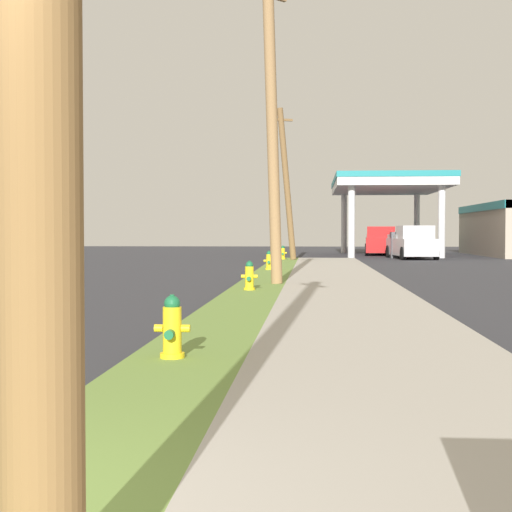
{
  "coord_description": "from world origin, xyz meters",
  "views": [
    {
      "loc": [
        2.18,
        -3.3,
        1.6
      ],
      "look_at": [
        0.64,
        17.19,
        0.94
      ],
      "focal_mm": 52.88,
      "sensor_mm": 36.0,
      "label": 1
    }
  ],
  "objects_px": {
    "fire_hydrant_fourth": "(283,253)",
    "car_navy_by_near_pump": "(396,244)",
    "truck_teal_on_apron": "(414,241)",
    "fire_hydrant_nearest": "(172,330)",
    "truck_silver_at_forecourt": "(412,243)",
    "utility_pole_background": "(286,183)",
    "truck_red_at_far_bay": "(380,242)",
    "fire_hydrant_second": "(249,277)",
    "fire_hydrant_third": "(269,261)",
    "utility_pole_midground": "(272,127)"
  },
  "relations": [
    {
      "from": "fire_hydrant_nearest",
      "to": "car_navy_by_near_pump",
      "type": "distance_m",
      "value": 47.67
    },
    {
      "from": "fire_hydrant_nearest",
      "to": "fire_hydrant_fourth",
      "type": "relative_size",
      "value": 1.0
    },
    {
      "from": "car_navy_by_near_pump",
      "to": "truck_teal_on_apron",
      "type": "height_order",
      "value": "truck_teal_on_apron"
    },
    {
      "from": "utility_pole_midground",
      "to": "truck_silver_at_forecourt",
      "type": "bearing_deg",
      "value": 73.67
    },
    {
      "from": "fire_hydrant_third",
      "to": "car_navy_by_near_pump",
      "type": "bearing_deg",
      "value": 73.45
    },
    {
      "from": "fire_hydrant_second",
      "to": "fire_hydrant_fourth",
      "type": "relative_size",
      "value": 1.0
    },
    {
      "from": "fire_hydrant_nearest",
      "to": "utility_pole_background",
      "type": "relative_size",
      "value": 0.09
    },
    {
      "from": "fire_hydrant_second",
      "to": "car_navy_by_near_pump",
      "type": "distance_m",
      "value": 37.45
    },
    {
      "from": "truck_silver_at_forecourt",
      "to": "truck_red_at_far_bay",
      "type": "xyz_separation_m",
      "value": [
        -1.2,
        7.17,
        0.0
      ]
    },
    {
      "from": "fire_hydrant_nearest",
      "to": "fire_hydrant_fourth",
      "type": "xyz_separation_m",
      "value": [
        0.05,
        32.07,
        0.0
      ]
    },
    {
      "from": "utility_pole_background",
      "to": "truck_silver_at_forecourt",
      "type": "distance_m",
      "value": 9.6
    },
    {
      "from": "fire_hydrant_third",
      "to": "car_navy_by_near_pump",
      "type": "distance_m",
      "value": 27.38
    },
    {
      "from": "fire_hydrant_second",
      "to": "truck_red_at_far_bay",
      "type": "xyz_separation_m",
      "value": [
        6.31,
        33.54,
        0.47
      ]
    },
    {
      "from": "fire_hydrant_second",
      "to": "utility_pole_background",
      "type": "bearing_deg",
      "value": 89.4
    },
    {
      "from": "fire_hydrant_third",
      "to": "fire_hydrant_fourth",
      "type": "relative_size",
      "value": 1.0
    },
    {
      "from": "truck_silver_at_forecourt",
      "to": "truck_red_at_far_bay",
      "type": "height_order",
      "value": "same"
    },
    {
      "from": "fire_hydrant_second",
      "to": "utility_pole_background",
      "type": "xyz_separation_m",
      "value": [
        0.22,
        21.08,
        3.78
      ]
    },
    {
      "from": "utility_pole_background",
      "to": "truck_red_at_far_bay",
      "type": "distance_m",
      "value": 14.26
    },
    {
      "from": "truck_teal_on_apron",
      "to": "truck_silver_at_forecourt",
      "type": "bearing_deg",
      "value": -98.01
    },
    {
      "from": "truck_teal_on_apron",
      "to": "truck_red_at_far_bay",
      "type": "distance_m",
      "value": 7.43
    },
    {
      "from": "fire_hydrant_third",
      "to": "fire_hydrant_nearest",
      "type": "bearing_deg",
      "value": -89.84
    },
    {
      "from": "truck_teal_on_apron",
      "to": "fire_hydrant_nearest",
      "type": "bearing_deg",
      "value": -100.63
    },
    {
      "from": "truck_teal_on_apron",
      "to": "utility_pole_background",
      "type": "bearing_deg",
      "value": -115.73
    },
    {
      "from": "fire_hydrant_third",
      "to": "utility_pole_midground",
      "type": "xyz_separation_m",
      "value": [
        0.55,
        -8.12,
        4.13
      ]
    },
    {
      "from": "fire_hydrant_nearest",
      "to": "truck_red_at_far_bay",
      "type": "height_order",
      "value": "truck_red_at_far_bay"
    },
    {
      "from": "truck_teal_on_apron",
      "to": "fire_hydrant_fourth",
      "type": "bearing_deg",
      "value": -116.96
    },
    {
      "from": "utility_pole_background",
      "to": "truck_red_at_far_bay",
      "type": "xyz_separation_m",
      "value": [
        6.09,
        12.46,
        -3.32
      ]
    },
    {
      "from": "fire_hydrant_fourth",
      "to": "car_navy_by_near_pump",
      "type": "distance_m",
      "value": 16.83
    },
    {
      "from": "fire_hydrant_third",
      "to": "fire_hydrant_fourth",
      "type": "height_order",
      "value": "same"
    },
    {
      "from": "utility_pole_background",
      "to": "truck_red_at_far_bay",
      "type": "height_order",
      "value": "utility_pole_background"
    },
    {
      "from": "truck_silver_at_forecourt",
      "to": "fire_hydrant_nearest",
      "type": "bearing_deg",
      "value": -101.61
    },
    {
      "from": "utility_pole_background",
      "to": "fire_hydrant_fourth",
      "type": "bearing_deg",
      "value": 109.42
    },
    {
      "from": "fire_hydrant_fourth",
      "to": "car_navy_by_near_pump",
      "type": "height_order",
      "value": "car_navy_by_near_pump"
    },
    {
      "from": "utility_pole_midground",
      "to": "car_navy_by_near_pump",
      "type": "bearing_deg",
      "value": 78.09
    },
    {
      "from": "fire_hydrant_fourth",
      "to": "truck_red_at_far_bay",
      "type": "distance_m",
      "value": 13.44
    },
    {
      "from": "utility_pole_midground",
      "to": "utility_pole_background",
      "type": "distance_m",
      "value": 18.79
    },
    {
      "from": "fire_hydrant_nearest",
      "to": "utility_pole_background",
      "type": "height_order",
      "value": "utility_pole_background"
    },
    {
      "from": "utility_pole_midground",
      "to": "car_navy_by_near_pump",
      "type": "relative_size",
      "value": 1.91
    },
    {
      "from": "fire_hydrant_nearest",
      "to": "truck_teal_on_apron",
      "type": "distance_m",
      "value": 51.54
    },
    {
      "from": "fire_hydrant_fourth",
      "to": "truck_teal_on_apron",
      "type": "relative_size",
      "value": 0.13
    },
    {
      "from": "truck_teal_on_apron",
      "to": "truck_red_at_far_bay",
      "type": "height_order",
      "value": "same"
    },
    {
      "from": "fire_hydrant_third",
      "to": "utility_pole_midground",
      "type": "distance_m",
      "value": 9.12
    },
    {
      "from": "fire_hydrant_nearest",
      "to": "truck_red_at_far_bay",
      "type": "xyz_separation_m",
      "value": [
        6.35,
        43.93,
        0.47
      ]
    },
    {
      "from": "fire_hydrant_fourth",
      "to": "truck_teal_on_apron",
      "type": "height_order",
      "value": "truck_teal_on_apron"
    },
    {
      "from": "utility_pole_background",
      "to": "truck_silver_at_forecourt",
      "type": "height_order",
      "value": "utility_pole_background"
    },
    {
      "from": "utility_pole_midground",
      "to": "truck_silver_at_forecourt",
      "type": "relative_size",
      "value": 1.57
    },
    {
      "from": "car_navy_by_near_pump",
      "to": "truck_silver_at_forecourt",
      "type": "height_order",
      "value": "truck_silver_at_forecourt"
    },
    {
      "from": "fire_hydrant_third",
      "to": "truck_teal_on_apron",
      "type": "distance_m",
      "value": 31.36
    },
    {
      "from": "fire_hydrant_fourth",
      "to": "utility_pole_background",
      "type": "bearing_deg",
      "value": -70.58
    },
    {
      "from": "truck_silver_at_forecourt",
      "to": "car_navy_by_near_pump",
      "type": "bearing_deg",
      "value": 88.95
    }
  ]
}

